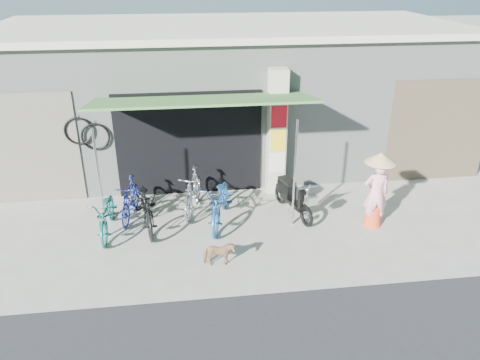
{
  "coord_description": "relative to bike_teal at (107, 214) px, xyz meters",
  "views": [
    {
      "loc": [
        -1.32,
        -7.77,
        5.16
      ],
      "look_at": [
        -0.2,
        1.0,
        1.0
      ],
      "focal_mm": 35.0,
      "sensor_mm": 36.0,
      "label": 1
    }
  ],
  "objects": [
    {
      "name": "bike_black",
      "position": [
        0.79,
        0.18,
        0.06
      ],
      "size": [
        0.95,
        1.96,
        0.99
      ],
      "primitive_type": "imported",
      "rotation": [
        0.0,
        0.0,
        0.16
      ],
      "color": "black",
      "rests_on": "ground"
    },
    {
      "name": "moped",
      "position": [
        3.97,
        0.32,
        -0.02
      ],
      "size": [
        0.65,
        1.58,
        0.92
      ],
      "rotation": [
        0.0,
        0.0,
        0.29
      ],
      "color": "black",
      "rests_on": "ground"
    },
    {
      "name": "nun",
      "position": [
        5.58,
        -0.38,
        0.39
      ],
      "size": [
        0.64,
        0.64,
        1.66
      ],
      "rotation": [
        0.0,
        0.0,
        3.08
      ],
      "color": "pink",
      "rests_on": "ground"
    },
    {
      "name": "awning",
      "position": [
        2.06,
        0.72,
        2.08
      ],
      "size": [
        4.6,
        1.88,
        2.72
      ],
      "color": "#3A692F",
      "rests_on": "ground"
    },
    {
      "name": "ground",
      "position": [
        2.97,
        -0.9,
        -0.44
      ],
      "size": [
        80.0,
        80.0,
        0.0
      ],
      "primitive_type": "plane",
      "color": "#A5A195",
      "rests_on": "ground"
    },
    {
      "name": "neighbour_right",
      "position": [
        7.97,
        1.69,
        0.86
      ],
      "size": [
        2.6,
        0.06,
        2.6
      ],
      "primitive_type": "cube",
      "color": "brown",
      "rests_on": "ground"
    },
    {
      "name": "street_dog",
      "position": [
        2.17,
        -1.46,
        -0.18
      ],
      "size": [
        0.61,
        0.29,
        0.51
      ],
      "primitive_type": "imported",
      "rotation": [
        0.0,
        0.0,
        1.54
      ],
      "color": "tan",
      "rests_on": "ground"
    },
    {
      "name": "bike_navy",
      "position": [
        2.35,
        0.13,
        0.06
      ],
      "size": [
        1.09,
        2.0,
        1.0
      ],
      "primitive_type": "imported",
      "rotation": [
        0.0,
        0.0,
        -0.24
      ],
      "color": "#205696",
      "rests_on": "ground"
    },
    {
      "name": "neighbour_left",
      "position": [
        -2.03,
        1.69,
        0.86
      ],
      "size": [
        2.6,
        0.06,
        2.6
      ],
      "primitive_type": "cube",
      "color": "#6B665B",
      "rests_on": "ground"
    },
    {
      "name": "bicycle_shop",
      "position": [
        2.96,
        4.19,
        1.4
      ],
      "size": [
        12.3,
        5.3,
        3.66
      ],
      "color": "gray",
      "rests_on": "ground"
    },
    {
      "name": "bike_teal",
      "position": [
        0.0,
        0.0,
        0.0
      ],
      "size": [
        0.59,
        1.66,
        0.87
      ],
      "primitive_type": "imported",
      "rotation": [
        0.0,
        0.0,
        0.0
      ],
      "color": "#166460",
      "rests_on": "ground"
    },
    {
      "name": "bike_blue",
      "position": [
        0.42,
        0.59,
        0.01
      ],
      "size": [
        0.65,
        1.54,
        0.9
      ],
      "primitive_type": "imported",
      "rotation": [
        0.0,
        0.0,
        -0.16
      ],
      "color": "navy",
      "rests_on": "ground"
    },
    {
      "name": "bike_silver",
      "position": [
        1.79,
        0.7,
        0.07
      ],
      "size": [
        0.85,
        1.74,
        1.01
      ],
      "primitive_type": "imported",
      "rotation": [
        0.0,
        0.0,
        -0.23
      ],
      "color": "#A5A5AA",
      "rests_on": "ground"
    },
    {
      "name": "shop_pillar",
      "position": [
        3.82,
        1.54,
        1.06
      ],
      "size": [
        0.42,
        0.44,
        3.0
      ],
      "color": "#BCB6A0",
      "rests_on": "ground"
    }
  ]
}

